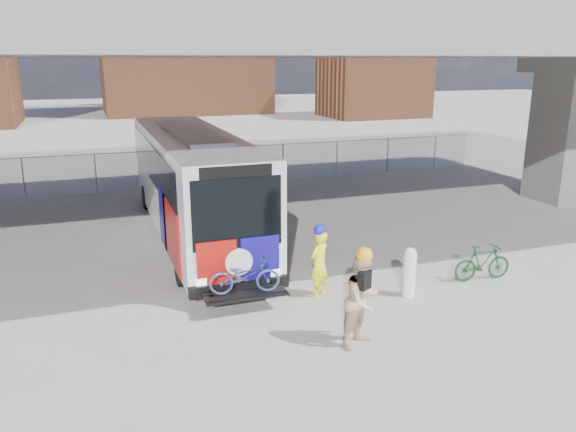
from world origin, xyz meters
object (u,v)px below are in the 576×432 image
bus (192,176)px  cyclist_tan (363,299)px  bollard (409,270)px  cyclist_hivis (319,262)px  bike_parked (483,263)px

bus → cyclist_tan: 9.26m
bollard → cyclist_hivis: (-2.18, 0.78, 0.23)m
cyclist_hivis → bollard: bearing=128.8°
bus → bike_parked: 9.73m
bike_parked → bollard: bearing=101.1°
bollard → cyclist_tan: bearing=-140.8°
bus → bike_parked: bus is taller
cyclist_tan → bike_parked: 5.29m
bollard → cyclist_hivis: size_ratio=0.68×
bollard → cyclist_tan: (-2.32, -1.89, 0.34)m
cyclist_tan → bike_parked: (4.81, 2.14, -0.53)m
cyclist_tan → cyclist_hivis: bearing=59.6°
bus → bike_parked: size_ratio=7.62×
bollard → cyclist_tan: cyclist_tan is taller
bus → cyclist_tan: size_ratio=5.89×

